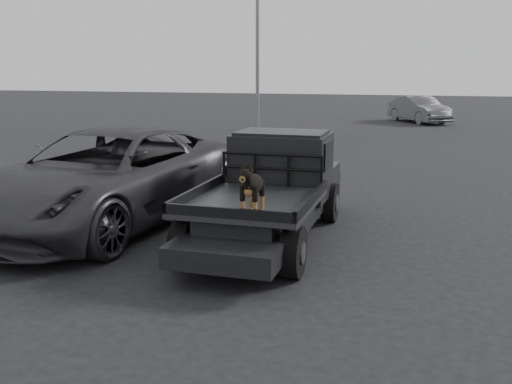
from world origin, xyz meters
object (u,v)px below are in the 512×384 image
(flatbed_ute, at_px, (268,214))
(parked_suv, at_px, (108,177))
(dog, at_px, (253,189))
(distant_car_a, at_px, (419,109))

(flatbed_ute, xyz_separation_m, parked_suv, (-3.24, 0.20, 0.44))
(dog, distance_m, distant_car_a, 25.77)
(parked_suv, bearing_deg, distant_car_a, 83.49)
(dog, relative_size, distant_car_a, 0.17)
(distant_car_a, bearing_deg, parked_suv, -135.19)
(flatbed_ute, bearing_deg, dog, -81.74)
(flatbed_ute, distance_m, distant_car_a, 23.97)
(distant_car_a, bearing_deg, flatbed_ute, -127.50)
(parked_suv, height_order, distant_car_a, parked_suv)
(dog, height_order, parked_suv, parked_suv)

